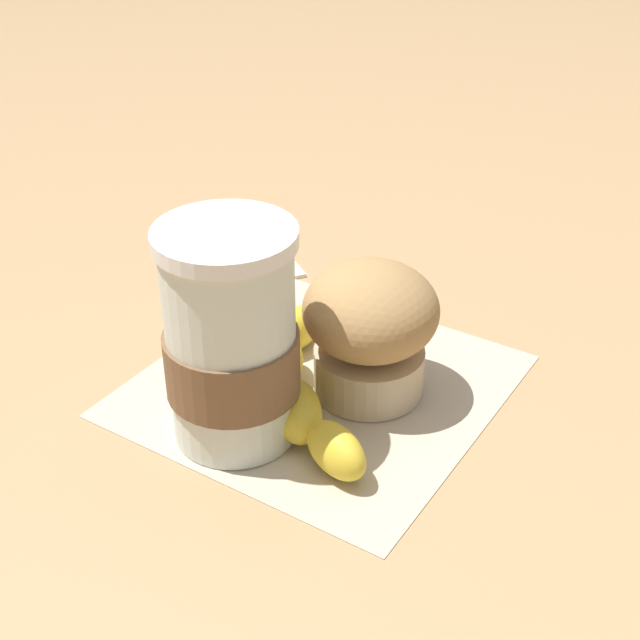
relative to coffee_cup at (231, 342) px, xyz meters
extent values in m
plane|color=tan|center=(0.07, -0.04, -0.07)|extent=(3.00, 3.00, 0.00)
cube|color=beige|center=(0.07, -0.04, -0.07)|extent=(0.30, 0.30, 0.00)
cylinder|color=silver|center=(0.00, 0.00, 0.00)|extent=(0.08, 0.08, 0.14)
cylinder|color=white|center=(0.00, 0.00, 0.07)|extent=(0.09, 0.09, 0.01)
cylinder|color=brown|center=(0.00, 0.00, -0.02)|extent=(0.09, 0.09, 0.04)
cylinder|color=beige|center=(0.07, -0.07, -0.05)|extent=(0.08, 0.08, 0.03)
ellipsoid|color=#AD8451|center=(0.07, -0.07, 0.00)|extent=(0.09, 0.09, 0.07)
ellipsoid|color=yellow|center=(0.11, -0.01, -0.05)|extent=(0.06, 0.04, 0.03)
ellipsoid|color=yellow|center=(0.06, -0.01, -0.05)|extent=(0.06, 0.04, 0.03)
ellipsoid|color=yellow|center=(0.01, -0.03, -0.05)|extent=(0.07, 0.06, 0.03)
ellipsoid|color=yellow|center=(-0.02, -0.08, -0.05)|extent=(0.05, 0.06, 0.03)
cube|color=white|center=(0.21, 0.05, -0.07)|extent=(0.06, 0.06, 0.01)
camera|label=1|loc=(-0.43, -0.19, 0.31)|focal=50.00mm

